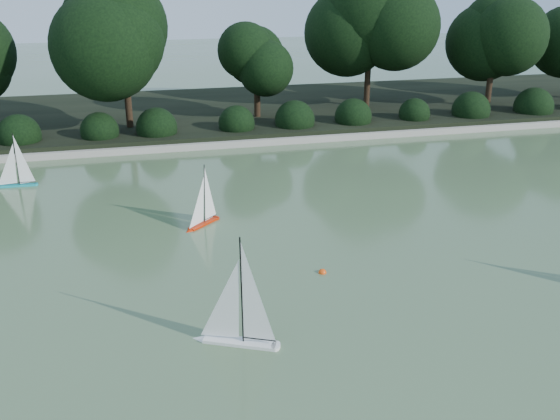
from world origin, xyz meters
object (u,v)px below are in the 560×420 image
Objects in this scene: sailboat_teal at (14,178)px; race_buoy at (322,273)px; sailboat_white_a at (233,326)px; sailboat_orange at (201,216)px.

sailboat_teal reaches higher than race_buoy.
sailboat_white_a is 8.52m from sailboat_teal.
sailboat_white_a is 12.46× the size of race_buoy.
sailboat_orange is at bearing -41.45° from sailboat_teal.
sailboat_white_a reaches higher than race_buoy.
sailboat_white_a is at bearing -63.81° from sailboat_teal.
race_buoy is at bearing -56.55° from sailboat_orange.
sailboat_teal is 9.97× the size of race_buoy.
sailboat_orange is 5.17m from sailboat_teal.
race_buoy is (1.67, -2.53, -0.20)m from sailboat_orange.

